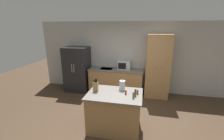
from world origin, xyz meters
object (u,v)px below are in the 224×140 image
spice_bottle_amber_oil (135,93)px  spice_bottle_green_herb (138,92)px  pantry_cabinet (158,67)px  kettle (122,85)px  refrigerator (77,69)px  spice_bottle_tall_dark (133,95)px  spice_bottle_short_red (126,92)px  microwave (124,65)px  knife_block (96,87)px

spice_bottle_amber_oil → spice_bottle_green_herb: 0.12m
pantry_cabinet → spice_bottle_green_herb: size_ratio=21.04×
kettle → refrigerator: bearing=138.3°
spice_bottle_tall_dark → spice_bottle_green_herb: 0.23m
spice_bottle_tall_dark → spice_bottle_amber_oil: size_ratio=1.05×
spice_bottle_tall_dark → spice_bottle_short_red: 0.24m
refrigerator → kettle: refrigerator is taller
microwave → kettle: 1.94m
kettle → knife_block: bearing=-160.3°
microwave → spice_bottle_green_herb: (0.58, -2.11, -0.09)m
knife_block → spice_bottle_green_herb: (0.98, 0.03, -0.07)m
refrigerator → kettle: (1.99, -1.77, 0.21)m
microwave → spice_bottle_tall_dark: 2.38m
spice_bottle_short_red → spice_bottle_green_herb: 0.27m
kettle → spice_bottle_green_herb: bearing=-25.7°
refrigerator → spice_bottle_short_red: refrigerator is taller
spice_bottle_tall_dark → refrigerator: bearing=136.6°
spice_bottle_short_red → spice_bottle_green_herb: (0.26, 0.06, -0.00)m
pantry_cabinet → spice_bottle_short_red: bearing=-112.2°
spice_bottle_amber_oil → kettle: (-0.33, 0.29, 0.04)m
spice_bottle_short_red → kettle: size_ratio=0.44×
microwave → spice_bottle_short_red: 2.19m
refrigerator → spice_bottle_green_herb: size_ratio=16.30×
kettle → spice_bottle_amber_oil: bearing=-41.4°
spice_bottle_green_herb → kettle: (-0.38, 0.18, 0.07)m
microwave → spice_bottle_tall_dark: microwave is taller
spice_bottle_short_red → kettle: (-0.12, 0.24, 0.06)m
pantry_cabinet → kettle: bearing=-117.7°
spice_bottle_short_red → spice_bottle_amber_oil: size_ratio=0.72×
pantry_cabinet → spice_bottle_amber_oil: bearing=-106.5°
spice_bottle_tall_dark → kettle: (-0.30, 0.40, 0.04)m
microwave → spice_bottle_amber_oil: 2.28m
refrigerator → kettle: bearing=-41.7°
spice_bottle_tall_dark → spice_bottle_short_red: bearing=139.0°
microwave → kettle: bearing=-83.9°
pantry_cabinet → knife_block: pantry_cabinet is taller
pantry_cabinet → microwave: (-1.16, 0.10, -0.02)m
knife_block → spice_bottle_amber_oil: 0.94m
pantry_cabinet → refrigerator: bearing=-178.9°
spice_bottle_short_red → refrigerator: bearing=136.3°
microwave → kettle: size_ratio=1.81×
microwave → spice_bottle_short_red: microwave is taller
microwave → knife_block: bearing=-100.6°
knife_block → spice_bottle_short_red: 0.73m
spice_bottle_amber_oil → refrigerator: bearing=138.3°
spice_bottle_tall_dark → kettle: bearing=127.2°
refrigerator → spice_bottle_tall_dark: 3.16m
kettle → pantry_cabinet: bearing=62.3°
kettle → spice_bottle_tall_dark: bearing=-52.8°
spice_bottle_green_herb → spice_bottle_short_red: bearing=-168.1°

